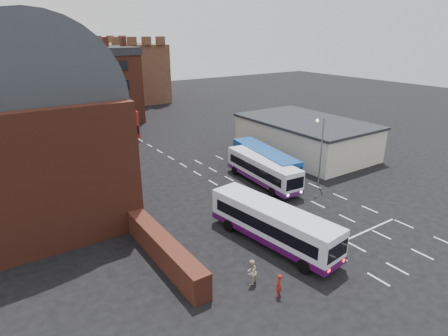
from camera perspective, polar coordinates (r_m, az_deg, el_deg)
ground at (r=29.88m, az=10.97°, el=-9.47°), size 180.00×180.00×0.00m
railway_station at (r=39.70m, az=-28.87°, el=7.59°), size 12.00×28.00×16.00m
forecourt_wall at (r=25.71m, az=-9.06°, el=-12.28°), size 1.20×10.00×1.80m
cream_building at (r=48.23m, az=12.22°, el=4.75°), size 10.40×16.40×4.25m
brick_terrace at (r=65.86m, az=-22.88°, el=10.67°), size 22.00×10.00×11.00m
castle_keep at (r=87.98m, az=-18.02°, el=13.59°), size 22.00×22.00×12.00m
bus_white_outbound at (r=27.28m, az=7.45°, el=-8.21°), size 3.75×10.80×2.88m
bus_white_inbound at (r=37.76m, az=5.92°, el=-0.08°), size 3.04×10.03×2.70m
bus_blue at (r=40.20m, az=6.18°, el=1.27°), size 3.90×10.54×2.81m
bus_red_double at (r=57.90m, az=-15.58°, el=7.10°), size 3.13×10.70×4.23m
street_lamp at (r=37.54m, az=14.48°, el=3.39°), size 1.39×0.44×6.91m
pedestrian_red at (r=22.95m, az=8.32°, el=-17.25°), size 0.62×0.60×1.43m
pedestrian_beige at (r=23.60m, az=4.20°, el=-15.56°), size 0.99×0.92×1.65m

